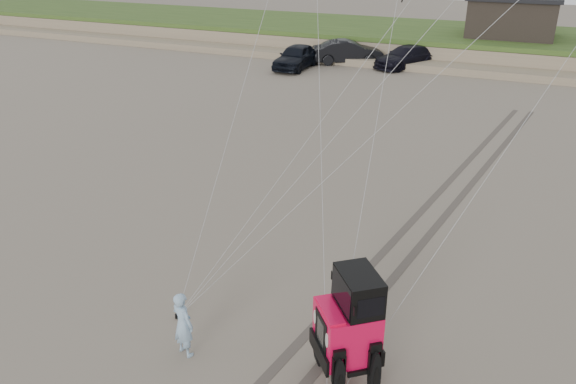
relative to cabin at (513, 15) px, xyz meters
name	(u,v)px	position (x,y,z in m)	size (l,w,h in m)	color
ground	(263,355)	(-2.00, -37.00, -3.24)	(160.00, 160.00, 0.00)	#6B6054
dune_ridge	(481,45)	(-2.00, 0.50, -2.42)	(160.00, 14.25, 1.73)	#7A6B54
cabin	(513,15)	(0.00, 0.00, 0.00)	(6.40, 5.40, 3.35)	black
truck_a	(296,57)	(-13.20, -9.49, -2.41)	(1.96, 4.88, 1.66)	black
truck_b	(348,52)	(-10.46, -6.34, -2.40)	(1.76, 5.06, 1.67)	black
truck_c	(406,57)	(-6.31, -5.95, -2.50)	(2.08, 5.11, 1.48)	black
jeep	(346,341)	(-0.08, -37.00, -2.20)	(2.41, 5.59, 2.08)	#EA093E
man	(183,324)	(-3.60, -37.65, -2.44)	(0.58, 0.38, 1.59)	#81AFC7
stake_main	(177,316)	(-4.50, -36.69, -3.18)	(0.08, 0.08, 0.12)	black
tire_tracks	(427,221)	(0.00, -29.00, -3.23)	(5.22, 29.74, 0.01)	#4C443D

